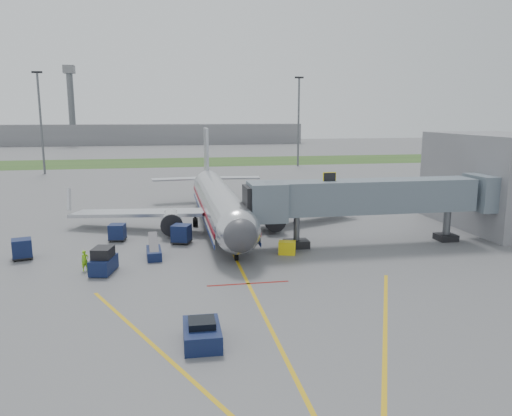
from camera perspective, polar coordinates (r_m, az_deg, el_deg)
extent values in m
plane|color=#565659|center=(40.27, -1.84, -6.78)|extent=(400.00, 400.00, 0.00)
cube|color=#2D4C1E|center=(128.69, -7.84, 5.23)|extent=(300.00, 25.00, 0.01)
cube|color=gold|center=(38.39, -1.40, -7.66)|extent=(0.25, 50.00, 0.01)
cube|color=maroon|center=(36.52, -0.90, -8.63)|extent=(6.00, 0.25, 0.01)
cube|color=gold|center=(26.88, -10.43, -16.23)|extent=(9.52, 20.04, 0.01)
cube|color=gold|center=(29.29, 14.54, -14.05)|extent=(9.52, 20.04, 0.01)
cylinder|color=silver|center=(54.12, -4.22, 0.68)|extent=(3.80, 28.00, 3.80)
sphere|color=silver|center=(40.51, -2.08, -2.71)|extent=(3.80, 3.80, 3.80)
sphere|color=#38383D|center=(39.26, -1.80, -3.15)|extent=(2.74, 2.74, 2.74)
cube|color=black|center=(40.00, -2.00, -2.08)|extent=(2.20, 1.20, 0.55)
cone|color=silver|center=(70.36, -5.68, 2.99)|extent=(3.80, 5.00, 3.80)
cube|color=#B7BAC1|center=(69.44, -5.71, 6.20)|extent=(0.35, 4.20, 7.00)
cube|color=#B7BAC1|center=(54.06, -13.20, -0.55)|extent=(15.10, 8.59, 1.13)
cube|color=#B7BAC1|center=(55.81, 4.50, 0.05)|extent=(15.10, 8.59, 1.13)
cylinder|color=silver|center=(51.14, -9.64, -1.57)|extent=(2.10, 3.60, 2.10)
cylinder|color=silver|center=(52.28, 1.83, -1.16)|extent=(2.10, 3.60, 2.10)
cube|color=maroon|center=(54.41, -2.21, 0.39)|extent=(0.05, 28.00, 0.45)
cube|color=navy|center=(54.58, -2.20, -0.54)|extent=(0.05, 28.00, 0.35)
cylinder|color=black|center=(42.08, -2.25, -5.58)|extent=(0.28, 0.70, 0.70)
cylinder|color=black|center=(54.84, -6.95, -1.63)|extent=(0.50, 1.00, 1.00)
cylinder|color=black|center=(55.37, -1.57, -1.44)|extent=(0.50, 1.00, 1.00)
cube|color=slate|center=(47.46, 12.91, 1.35)|extent=(20.00, 3.00, 3.00)
cube|color=slate|center=(44.57, 1.24, 0.76)|extent=(3.20, 3.60, 3.40)
cube|color=black|center=(44.34, -0.28, 0.71)|extent=(1.60, 3.00, 2.80)
cube|color=yellow|center=(45.78, 8.39, 3.45)|extent=(1.20, 0.15, 1.00)
cylinder|color=#595B60|center=(45.78, 4.66, -2.65)|extent=(0.56, 0.56, 3.10)
cube|color=black|center=(46.07, 4.64, -4.10)|extent=(2.20, 1.60, 0.70)
cylinder|color=#595B60|center=(51.67, 20.96, -1.79)|extent=(0.70, 0.70, 3.10)
cube|color=black|center=(51.94, 20.86, -3.14)|extent=(1.80, 1.80, 0.60)
cube|color=slate|center=(53.33, 24.86, 1.63)|extent=(3.00, 4.00, 3.40)
cube|color=slate|center=(60.20, 26.07, 2.85)|extent=(10.00, 16.00, 10.00)
cylinder|color=#595B60|center=(110.73, -23.36, 8.77)|extent=(0.44, 0.44, 20.00)
cube|color=black|center=(111.00, -23.76, 14.03)|extent=(2.00, 0.40, 0.40)
cylinder|color=#595B60|center=(117.09, 4.88, 9.66)|extent=(0.44, 0.44, 20.00)
cube|color=black|center=(117.35, 4.96, 14.64)|extent=(2.00, 0.40, 0.40)
cube|color=slate|center=(208.20, -11.68, 8.28)|extent=(120.00, 14.00, 8.00)
cylinder|color=#595B60|center=(205.89, -20.33, 10.60)|extent=(2.40, 2.40, 28.00)
cube|color=slate|center=(206.53, -20.60, 14.62)|extent=(4.00, 4.00, 3.00)
cube|color=#0D203D|center=(27.65, -6.19, -14.19)|extent=(2.01, 3.24, 0.98)
cube|color=black|center=(27.40, -6.22, -13.00)|extent=(1.45, 1.45, 0.45)
cylinder|color=black|center=(26.64, -7.82, -15.56)|extent=(0.21, 0.72, 0.71)
cylinder|color=black|center=(26.72, -4.25, -15.40)|extent=(0.21, 0.72, 0.71)
cylinder|color=black|center=(28.74, -7.97, -13.52)|extent=(0.21, 0.72, 0.71)
cylinder|color=black|center=(28.81, -4.69, -13.39)|extent=(0.21, 0.72, 0.71)
cube|color=#0D203D|center=(40.53, -17.03, -6.21)|extent=(2.05, 3.11, 1.14)
cube|color=black|center=(40.27, -17.10, -4.89)|extent=(1.72, 2.08, 0.80)
cylinder|color=black|center=(39.90, -18.25, -7.07)|extent=(0.37, 0.61, 0.57)
cylinder|color=black|center=(39.52, -16.68, -7.15)|extent=(0.37, 0.61, 0.57)
cylinder|color=black|center=(41.74, -17.30, -6.23)|extent=(0.37, 0.61, 0.57)
cylinder|color=black|center=(41.39, -15.79, -6.29)|extent=(0.37, 0.61, 0.57)
cube|color=#0D203D|center=(50.06, -15.57, -2.62)|extent=(1.66, 1.66, 1.46)
cube|color=black|center=(50.23, -15.53, -3.43)|extent=(1.72, 1.72, 0.11)
cylinder|color=black|center=(49.84, -16.31, -3.62)|extent=(0.24, 0.29, 0.26)
cylinder|color=black|center=(49.57, -15.05, -3.63)|extent=(0.24, 0.29, 0.26)
cylinder|color=black|center=(50.90, -16.00, -3.31)|extent=(0.24, 0.29, 0.26)
cylinder|color=black|center=(50.64, -14.76, -3.32)|extent=(0.24, 0.29, 0.26)
cube|color=#0D203D|center=(46.63, -25.19, -4.17)|extent=(1.91, 1.91, 1.55)
cube|color=black|center=(46.82, -25.11, -5.08)|extent=(1.97, 1.97, 0.12)
cylinder|color=black|center=(46.25, -25.84, -5.37)|extent=(0.29, 0.33, 0.28)
cylinder|color=black|center=(46.25, -24.35, -5.25)|extent=(0.29, 0.33, 0.28)
cylinder|color=black|center=(47.41, -25.85, -5.00)|extent=(0.29, 0.33, 0.28)
cylinder|color=black|center=(47.41, -24.40, -4.88)|extent=(0.29, 0.33, 0.28)
cube|color=#0D203D|center=(47.79, -8.53, -2.86)|extent=(2.07, 2.07, 1.61)
cube|color=black|center=(47.98, -8.50, -3.78)|extent=(2.14, 2.14, 0.12)
cylinder|color=black|center=(47.63, -9.45, -3.97)|extent=(0.32, 0.35, 0.29)
cylinder|color=black|center=(47.23, -8.03, -4.06)|extent=(0.32, 0.35, 0.29)
cylinder|color=black|center=(48.76, -8.95, -3.61)|extent=(0.32, 0.35, 0.29)
cylinder|color=black|center=(48.37, -7.56, -3.69)|extent=(0.32, 0.35, 0.29)
cube|color=#0D203D|center=(43.62, -11.58, -5.10)|extent=(1.38, 3.13, 0.77)
cube|color=black|center=(43.82, -11.64, -3.93)|extent=(0.97, 3.47, 1.20)
cylinder|color=black|center=(42.58, -12.08, -5.71)|extent=(0.22, 0.49, 0.48)
cylinder|color=black|center=(42.61, -10.93, -5.65)|extent=(0.22, 0.49, 0.48)
cylinder|color=black|center=(44.71, -12.18, -4.92)|extent=(0.22, 0.49, 0.48)
cylinder|color=black|center=(44.74, -11.09, -4.87)|extent=(0.22, 0.49, 0.48)
cube|color=yellow|center=(43.80, 3.57, -4.56)|extent=(1.68, 1.37, 1.16)
cylinder|color=black|center=(43.96, 2.93, -5.08)|extent=(0.27, 0.34, 0.29)
cylinder|color=black|center=(43.89, 4.20, -5.12)|extent=(0.27, 0.34, 0.29)
imported|color=#8AE01A|center=(41.36, -18.96, -5.71)|extent=(0.72, 0.63, 1.65)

